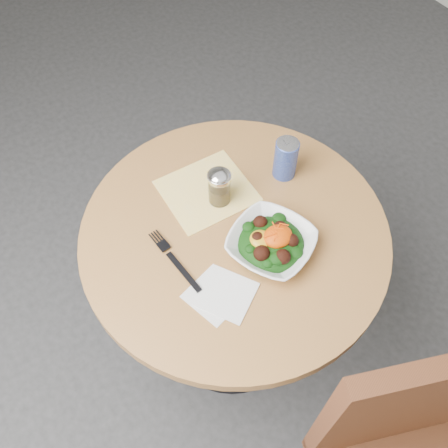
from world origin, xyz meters
name	(u,v)px	position (x,y,z in m)	size (l,w,h in m)	color
ground	(231,330)	(0.00, 0.00, 0.00)	(6.00, 6.00, 0.00)	#2C2C2F
table	(234,264)	(0.00, 0.00, 0.55)	(0.90, 0.90, 0.75)	black
cloth_napkin	(207,191)	(0.01, 0.17, 0.75)	(0.26, 0.24, 0.00)	yellow
paper_napkins	(221,294)	(-0.15, -0.15, 0.75)	(0.20, 0.19, 0.00)	silver
salad_bowl	(271,243)	(0.05, -0.11, 0.78)	(0.30, 0.30, 0.09)	white
fork	(173,259)	(-0.20, 0.01, 0.76)	(0.04, 0.24, 0.00)	black
spice_shaker	(219,187)	(0.02, 0.12, 0.81)	(0.07, 0.07, 0.13)	silver
beverage_can	(286,159)	(0.25, 0.09, 0.82)	(0.07, 0.07, 0.14)	#0D1E98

